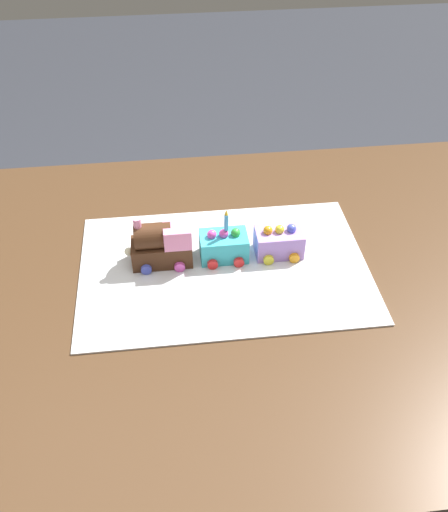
# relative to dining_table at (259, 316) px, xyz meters

# --- Properties ---
(ground_plane) EXTENTS (8.00, 8.00, 0.00)m
(ground_plane) POSITION_rel_dining_table_xyz_m (0.00, 0.00, -0.63)
(ground_plane) COLOR #2D3038
(dining_table) EXTENTS (1.40, 1.00, 0.74)m
(dining_table) POSITION_rel_dining_table_xyz_m (0.00, 0.00, 0.00)
(dining_table) COLOR #4C331E
(dining_table) RESTS_ON ground
(cake_board) EXTENTS (0.60, 0.40, 0.00)m
(cake_board) POSITION_rel_dining_table_xyz_m (-0.07, 0.05, 0.11)
(cake_board) COLOR silver
(cake_board) RESTS_ON dining_table
(cake_locomotive) EXTENTS (0.14, 0.08, 0.12)m
(cake_locomotive) POSITION_rel_dining_table_xyz_m (-0.20, 0.08, 0.16)
(cake_locomotive) COLOR #472816
(cake_locomotive) RESTS_ON cake_board
(cake_car_tanker_turquoise) EXTENTS (0.10, 0.08, 0.07)m
(cake_car_tanker_turquoise) POSITION_rel_dining_table_xyz_m (-0.07, 0.08, 0.14)
(cake_car_tanker_turquoise) COLOR #38B7C6
(cake_car_tanker_turquoise) RESTS_ON cake_board
(cake_car_caboose_lavender) EXTENTS (0.10, 0.08, 0.07)m
(cake_car_caboose_lavender) POSITION_rel_dining_table_xyz_m (0.05, 0.08, 0.14)
(cake_car_caboose_lavender) COLOR #AD84E0
(cake_car_caboose_lavender) RESTS_ON cake_board
(birthday_candle) EXTENTS (0.01, 0.01, 0.05)m
(birthday_candle) POSITION_rel_dining_table_xyz_m (-0.06, 0.08, 0.21)
(birthday_candle) COLOR #4CA5E5
(birthday_candle) RESTS_ON cake_car_tanker_turquoise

